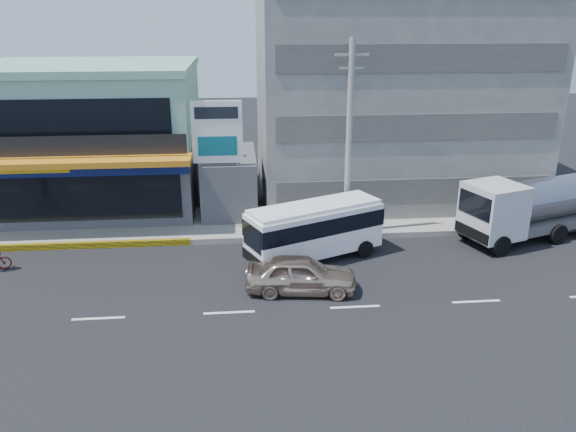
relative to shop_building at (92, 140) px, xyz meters
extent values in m
plane|color=black|center=(8.00, -13.95, -4.00)|extent=(120.00, 120.00, 0.00)
cube|color=gray|center=(13.00, -4.45, -3.85)|extent=(70.00, 5.00, 0.30)
cube|color=#4B4C50|center=(0.00, 0.05, -2.00)|extent=(12.00, 10.00, 4.00)
cube|color=#87C0A0|center=(0.00, 0.05, 2.00)|extent=(12.00, 10.00, 4.00)
cube|color=orange|center=(0.00, -5.75, 0.15)|extent=(12.40, 1.80, 0.30)
cube|color=navy|center=(0.00, -5.00, -0.40)|extent=(12.00, 0.12, 0.80)
cube|color=black|center=(0.00, -4.97, -1.90)|extent=(11.00, 0.06, 2.60)
cube|color=gray|center=(18.00, 1.05, 3.00)|extent=(16.00, 12.00, 14.00)
cube|color=#4B4C50|center=(8.00, -1.95, -2.25)|extent=(3.00, 6.00, 3.50)
cylinder|color=slate|center=(8.00, -2.95, -0.42)|extent=(1.50, 1.50, 0.15)
cylinder|color=gray|center=(6.50, -4.75, -0.75)|extent=(0.16, 0.16, 6.50)
cylinder|color=gray|center=(8.50, -4.75, -0.75)|extent=(0.16, 0.16, 6.50)
cube|color=white|center=(7.50, -4.75, 1.30)|extent=(2.60, 0.18, 3.20)
cylinder|color=#999993|center=(14.00, -6.55, 1.00)|extent=(0.30, 0.30, 10.00)
cube|color=#999993|center=(14.00, -6.55, 5.20)|extent=(1.60, 0.12, 0.12)
cube|color=#999993|center=(14.00, -6.55, 4.60)|extent=(1.20, 0.10, 0.10)
cube|color=white|center=(12.00, -9.16, -2.52)|extent=(6.73, 4.49, 2.12)
cube|color=black|center=(12.00, -9.16, -2.11)|extent=(6.79, 4.55, 0.78)
cube|color=white|center=(12.00, -9.16, -1.37)|extent=(6.48, 4.25, 0.18)
cylinder|color=black|center=(10.39, -10.99, -3.58)|extent=(0.86, 0.58, 0.83)
cylinder|color=black|center=(9.56, -9.14, -3.58)|extent=(0.86, 0.58, 0.83)
cylinder|color=black|center=(14.44, -9.18, -3.58)|extent=(0.86, 0.58, 0.83)
cylinder|color=black|center=(13.61, -7.33, -3.58)|extent=(0.86, 0.58, 0.83)
imported|color=beige|center=(11.00, -12.40, -3.21)|extent=(4.81, 2.39, 1.57)
cube|color=silver|center=(20.98, -8.37, -2.11)|extent=(3.11, 3.11, 2.65)
cube|color=#595956|center=(23.69, -7.45, -3.18)|extent=(8.45, 4.77, 0.51)
cylinder|color=gray|center=(24.65, -7.11, -1.96)|extent=(6.10, 3.88, 2.14)
cylinder|color=black|center=(20.98, -9.61, -3.49)|extent=(1.06, 0.62, 1.02)
cylinder|color=black|center=(20.22, -7.39, -3.49)|extent=(1.06, 0.62, 1.02)
cylinder|color=black|center=(24.55, -8.39, -3.49)|extent=(1.06, 0.62, 1.02)
cylinder|color=black|center=(23.79, -6.17, -3.49)|extent=(1.06, 0.62, 1.02)
cylinder|color=black|center=(25.82, -5.48, -3.49)|extent=(1.06, 0.62, 1.02)
camera|label=1|loc=(8.55, -33.41, 7.01)|focal=35.00mm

